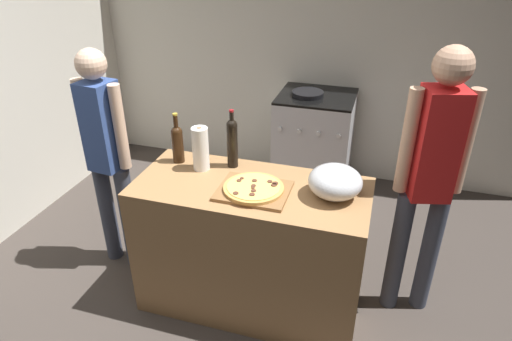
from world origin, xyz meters
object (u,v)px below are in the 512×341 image
(mixing_bowl, at_px, (335,182))
(person_in_stripes, at_px, (107,152))
(pizza, at_px, (254,188))
(wine_bottle_green, at_px, (232,141))
(person_in_red, at_px, (430,173))
(paper_towel_roll, at_px, (201,149))
(wine_bottle_dark, at_px, (177,142))
(stove, at_px, (314,143))

(mixing_bowl, xyz_separation_m, person_in_stripes, (-1.52, 0.09, -0.08))
(pizza, distance_m, mixing_bowl, 0.45)
(wine_bottle_green, distance_m, person_in_red, 1.16)
(paper_towel_roll, xyz_separation_m, wine_bottle_green, (0.17, 0.09, 0.04))
(pizza, relative_size, wine_bottle_dark, 1.05)
(mixing_bowl, height_order, paper_towel_roll, paper_towel_roll)
(wine_bottle_dark, relative_size, person_in_stripes, 0.21)
(wine_bottle_green, height_order, person_in_red, person_in_red)
(pizza, bearing_deg, person_in_stripes, 170.10)
(paper_towel_roll, distance_m, person_in_stripes, 0.69)
(mixing_bowl, relative_size, paper_towel_roll, 1.08)
(paper_towel_roll, distance_m, wine_bottle_green, 0.20)
(wine_bottle_dark, height_order, stove, wine_bottle_dark)
(stove, relative_size, person_in_stripes, 0.61)
(pizza, relative_size, person_in_red, 0.20)
(paper_towel_roll, bearing_deg, mixing_bowl, -5.76)
(person_in_stripes, bearing_deg, mixing_bowl, -3.54)
(pizza, height_order, person_in_stripes, person_in_stripes)
(pizza, height_order, person_in_red, person_in_red)
(pizza, relative_size, stove, 0.36)
(mixing_bowl, relative_size, person_in_red, 0.18)
(pizza, height_order, stove, stove)
(stove, distance_m, person_in_red, 1.67)
(wine_bottle_green, relative_size, person_in_red, 0.22)
(mixing_bowl, xyz_separation_m, person_in_red, (0.50, 0.23, 0.01))
(paper_towel_roll, bearing_deg, pizza, -24.39)
(mixing_bowl, bearing_deg, person_in_red, 24.42)
(mixing_bowl, relative_size, wine_bottle_green, 0.80)
(mixing_bowl, xyz_separation_m, wine_bottle_green, (-0.66, 0.17, 0.08))
(mixing_bowl, bearing_deg, paper_towel_roll, 174.24)
(person_in_red, bearing_deg, stove, 123.25)
(mixing_bowl, xyz_separation_m, stove, (-0.37, 1.55, -0.51))
(pizza, distance_m, wine_bottle_dark, 0.62)
(paper_towel_roll, xyz_separation_m, person_in_stripes, (-0.68, 0.01, -0.12))
(wine_bottle_green, bearing_deg, stove, 78.22)
(pizza, xyz_separation_m, person_in_stripes, (-1.08, 0.19, -0.02))
(pizza, bearing_deg, paper_towel_roll, 155.61)
(pizza, height_order, wine_bottle_green, wine_bottle_green)
(mixing_bowl, relative_size, stove, 0.31)
(paper_towel_roll, relative_size, wine_bottle_dark, 0.85)
(wine_bottle_green, relative_size, person_in_stripes, 0.24)
(stove, height_order, person_in_red, person_in_red)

